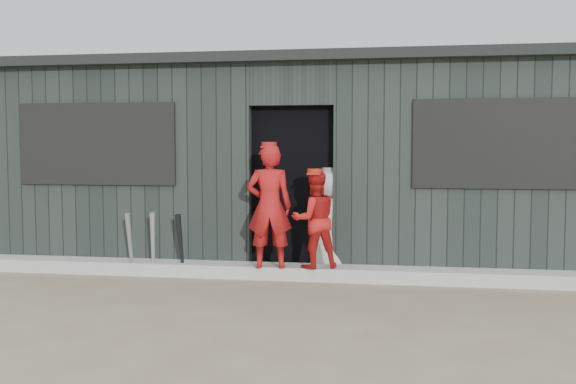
% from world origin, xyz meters
% --- Properties ---
extents(ground, '(80.00, 80.00, 0.00)m').
position_xyz_m(ground, '(0.00, 0.00, 0.00)').
color(ground, '#776B52').
rests_on(ground, ground).
extents(curb, '(8.00, 0.36, 0.15)m').
position_xyz_m(curb, '(0.00, 1.82, 0.07)').
color(curb, '#ACACA7').
rests_on(curb, ground).
extents(bat_left, '(0.12, 0.20, 0.76)m').
position_xyz_m(bat_left, '(-1.59, 1.70, 0.38)').
color(bat_left, '#9C9CA5').
rests_on(bat_left, ground).
extents(bat_mid, '(0.08, 0.19, 0.76)m').
position_xyz_m(bat_mid, '(-1.85, 1.65, 0.38)').
color(bat_mid, gray).
rests_on(bat_mid, ground).
extents(bat_right, '(0.09, 0.22, 0.74)m').
position_xyz_m(bat_right, '(-1.27, 1.75, 0.37)').
color(bat_right, black).
rests_on(bat_right, ground).
extents(player_red_left, '(0.55, 0.41, 1.39)m').
position_xyz_m(player_red_left, '(-0.19, 1.65, 0.85)').
color(player_red_left, '#A41414').
rests_on(player_red_left, curb).
extents(player_red_right, '(0.65, 0.59, 1.10)m').
position_xyz_m(player_red_right, '(0.31, 1.72, 0.70)').
color(player_red_right, red).
rests_on(player_red_right, curb).
extents(player_grey_back, '(0.65, 0.47, 1.25)m').
position_xyz_m(player_grey_back, '(0.44, 2.15, 0.62)').
color(player_grey_back, silver).
rests_on(player_grey_back, ground).
extents(dugout, '(8.30, 3.30, 2.62)m').
position_xyz_m(dugout, '(-0.00, 3.50, 1.29)').
color(dugout, black).
rests_on(dugout, ground).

